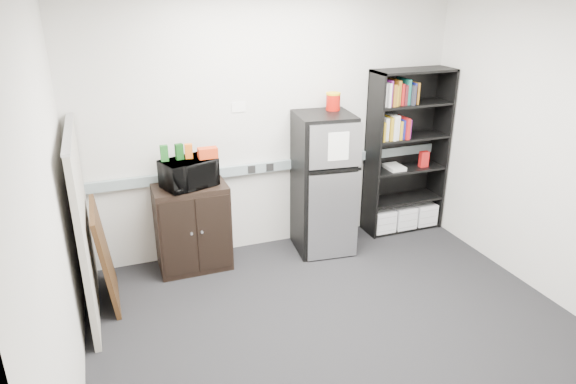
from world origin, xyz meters
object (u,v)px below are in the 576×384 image
object	(u,v)px
bookshelf	(406,154)
refrigerator	(323,184)
cubicle_partition	(83,225)
microwave	(189,173)
cabinet	(193,227)

from	to	relation	value
bookshelf	refrigerator	xyz separation A→B (m)	(-1.09, -0.14, -0.17)
bookshelf	cubicle_partition	world-z (taller)	bookshelf
cubicle_partition	refrigerator	world-z (taller)	cubicle_partition
microwave	refrigerator	xyz separation A→B (m)	(1.37, -0.06, -0.27)
cabinet	refrigerator	distance (m)	1.41
cabinet	refrigerator	world-z (taller)	refrigerator
cubicle_partition	cabinet	distance (m)	1.12
cubicle_partition	cabinet	xyz separation A→B (m)	(0.97, 0.42, -0.37)
microwave	refrigerator	world-z (taller)	refrigerator
bookshelf	refrigerator	world-z (taller)	bookshelf
cabinet	microwave	distance (m)	0.58
bookshelf	refrigerator	bearing A→B (deg)	-172.44
refrigerator	cubicle_partition	bearing A→B (deg)	-165.51
cubicle_partition	refrigerator	distance (m)	2.37
cubicle_partition	refrigerator	xyz separation A→B (m)	(2.34, 0.34, -0.07)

